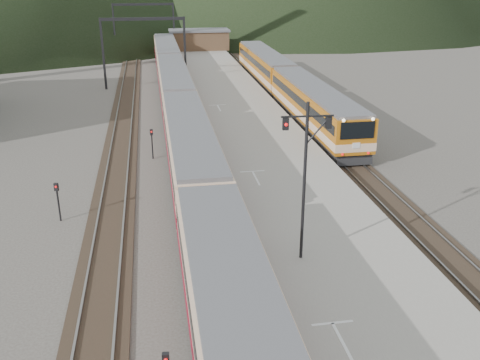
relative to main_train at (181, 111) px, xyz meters
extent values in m
cube|color=black|center=(0.00, 4.43, -1.98)|extent=(2.60, 200.00, 0.12)
cube|color=slate|center=(-0.72, 4.43, -1.88)|extent=(0.10, 200.00, 0.14)
cube|color=slate|center=(0.72, 4.43, -1.88)|extent=(0.10, 200.00, 0.14)
cube|color=black|center=(-5.00, 4.43, -1.98)|extent=(2.60, 200.00, 0.12)
cube|color=slate|center=(-5.72, 4.43, -1.88)|extent=(0.10, 200.00, 0.14)
cube|color=slate|center=(-4.28, 4.43, -1.88)|extent=(0.10, 200.00, 0.14)
cube|color=black|center=(11.50, 4.43, -1.98)|extent=(2.60, 200.00, 0.12)
cube|color=slate|center=(10.78, 4.43, -1.88)|extent=(0.10, 200.00, 0.14)
cube|color=slate|center=(12.22, 4.43, -1.88)|extent=(0.10, 200.00, 0.14)
cube|color=gray|center=(5.60, 2.43, -1.54)|extent=(8.00, 100.00, 1.00)
cube|color=black|center=(-7.50, 19.43, 1.96)|extent=(0.25, 0.25, 8.00)
cube|color=black|center=(1.80, 19.43, 1.96)|extent=(0.25, 0.25, 8.00)
cube|color=black|center=(-2.85, 19.43, 5.76)|extent=(9.30, 0.22, 0.35)
cube|color=black|center=(-7.50, 44.43, 1.96)|extent=(0.25, 0.25, 8.00)
cube|color=black|center=(1.80, 44.43, 1.96)|extent=(0.25, 0.25, 8.00)
cube|color=black|center=(-2.85, 44.43, 5.76)|extent=(9.30, 0.22, 0.35)
cube|color=brown|center=(5.60, 42.43, 0.36)|extent=(9.00, 4.00, 2.80)
cube|color=slate|center=(5.60, 42.43, 1.91)|extent=(9.40, 4.40, 0.30)
cube|color=beige|center=(0.00, -30.74, 0.00)|extent=(2.97, 19.99, 3.63)
cube|color=beige|center=(0.00, -10.25, 0.00)|extent=(2.97, 19.99, 3.63)
cube|color=beige|center=(0.00, 10.25, 0.00)|extent=(2.97, 19.99, 3.63)
cube|color=beige|center=(0.00, 30.74, 0.00)|extent=(2.97, 19.99, 3.63)
cube|color=#A75D10|center=(11.50, -0.44, 0.00)|extent=(2.98, 20.05, 3.64)
cube|color=#A75D10|center=(11.50, 20.10, 0.00)|extent=(2.98, 20.05, 3.64)
cylinder|color=black|center=(3.94, -23.49, 2.56)|extent=(0.14, 0.14, 7.21)
cube|color=black|center=(3.94, -23.49, 5.56)|extent=(2.20, 0.20, 0.07)
cube|color=black|center=(3.04, -23.44, 5.26)|extent=(0.26, 0.19, 0.50)
cube|color=black|center=(4.84, -23.55, 5.26)|extent=(0.26, 0.19, 0.50)
cube|color=black|center=(-2.37, -30.58, 0.01)|extent=(0.24, 0.18, 0.45)
cylinder|color=black|center=(-2.51, -5.96, -1.04)|extent=(0.10, 0.10, 2.00)
cube|color=black|center=(-2.51, -5.96, 0.01)|extent=(0.22, 0.16, 0.45)
cylinder|color=black|center=(-7.79, -15.66, -1.04)|extent=(0.10, 0.10, 2.00)
cube|color=black|center=(-7.79, -15.66, 0.01)|extent=(0.26, 0.22, 0.45)
camera|label=1|loc=(-2.29, -44.00, 11.27)|focal=40.00mm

